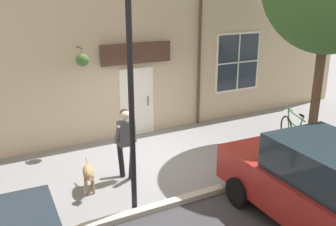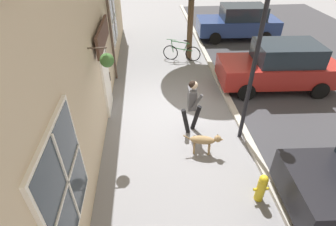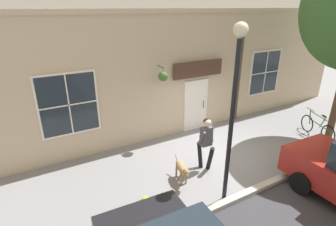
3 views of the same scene
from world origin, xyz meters
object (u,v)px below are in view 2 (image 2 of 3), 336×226
object	(u,v)px
parked_car_mid_block	(279,66)
street_lamp	(259,40)
pedestrian_walking	(192,102)
fire_hydrant	(261,187)
parked_car_far_end	(239,22)
dog_on_leash	(205,140)
leaning_bicycle	(182,52)

from	to	relation	value
parked_car_mid_block	street_lamp	bearing A→B (deg)	-129.05
parked_car_mid_block	pedestrian_walking	bearing A→B (deg)	-147.18
parked_car_mid_block	fire_hydrant	bearing A→B (deg)	-116.74
pedestrian_walking	parked_car_mid_block	bearing A→B (deg)	32.82
parked_car_mid_block	parked_car_far_end	bearing A→B (deg)	88.44
dog_on_leash	leaning_bicycle	xyz separation A→B (m)	(0.17, 6.16, -0.06)
fire_hydrant	leaning_bicycle	bearing A→B (deg)	95.82
dog_on_leash	pedestrian_walking	bearing A→B (deg)	102.25
dog_on_leash	fire_hydrant	bearing A→B (deg)	-59.15
dog_on_leash	parked_car_far_end	bearing A→B (deg)	67.71
leaning_bicycle	street_lamp	world-z (taller)	street_lamp
parked_car_far_end	fire_hydrant	distance (m)	10.77
dog_on_leash	parked_car_mid_block	world-z (taller)	parked_car_mid_block
street_lamp	dog_on_leash	bearing A→B (deg)	-154.48
fire_hydrant	pedestrian_walking	bearing A→B (deg)	114.35
leaning_bicycle	parked_car_mid_block	world-z (taller)	parked_car_mid_block
dog_on_leash	street_lamp	size ratio (longest dim) A/B	0.24
pedestrian_walking	fire_hydrant	bearing A→B (deg)	-65.65
leaning_bicycle	parked_car_far_end	distance (m)	4.38
parked_car_mid_block	leaning_bicycle	bearing A→B (deg)	139.72
parked_car_mid_block	parked_car_far_end	distance (m)	5.46
pedestrian_walking	leaning_bicycle	distance (m)	5.22
parked_car_mid_block	fire_hydrant	size ratio (longest dim) A/B	5.68
parked_car_mid_block	street_lamp	world-z (taller)	street_lamp
dog_on_leash	fire_hydrant	size ratio (longest dim) A/B	1.39
dog_on_leash	leaning_bicycle	size ratio (longest dim) A/B	0.63
fire_hydrant	street_lamp	bearing A→B (deg)	83.68
pedestrian_walking	leaning_bicycle	bearing A→B (deg)	85.76
pedestrian_walking	leaning_bicycle	xyz separation A→B (m)	(0.38, 5.17, -0.66)
pedestrian_walking	parked_car_mid_block	distance (m)	4.38
dog_on_leash	parked_car_far_end	world-z (taller)	parked_car_far_end
leaning_bicycle	pedestrian_walking	bearing A→B (deg)	-94.24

